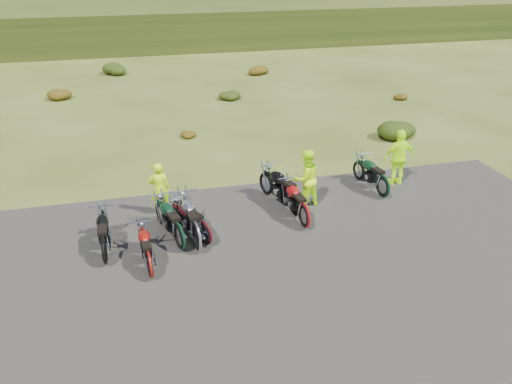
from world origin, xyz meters
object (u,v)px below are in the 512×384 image
object	(u,v)px
motorcycle_7	(381,197)
person_middle	(159,190)
motorcycle_0	(106,263)
motorcycle_3	(198,250)

from	to	relation	value
motorcycle_7	person_middle	bearing A→B (deg)	77.07
motorcycle_0	motorcycle_3	size ratio (longest dim) A/B	0.90
motorcycle_3	motorcycle_0	bearing A→B (deg)	84.74
motorcycle_0	person_middle	size ratio (longest dim) A/B	1.25
motorcycle_3	motorcycle_7	bearing A→B (deg)	-80.90
motorcycle_0	person_middle	distance (m)	2.92
motorcycle_0	person_middle	world-z (taller)	person_middle
motorcycle_0	motorcycle_3	bearing A→B (deg)	-90.30
motorcycle_3	person_middle	distance (m)	2.54
motorcycle_0	motorcycle_7	xyz separation A→B (m)	(8.57, 1.70, 0.00)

